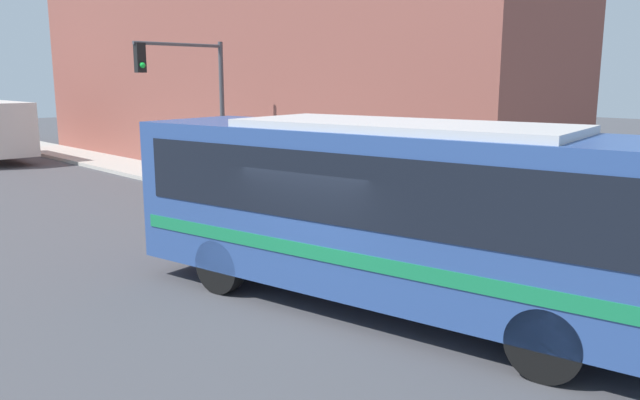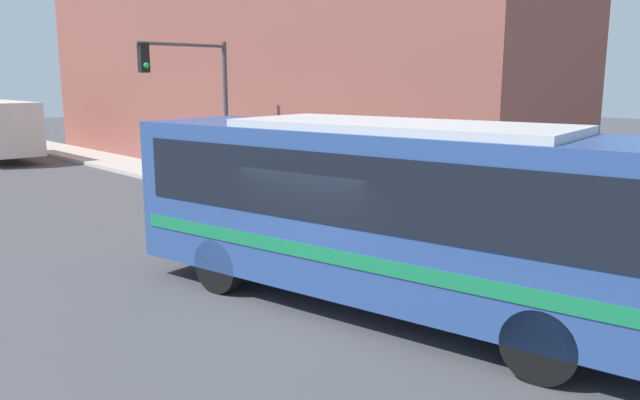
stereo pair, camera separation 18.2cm
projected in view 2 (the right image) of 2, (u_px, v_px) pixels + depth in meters
The scene contains 8 objects.
ground_plane at pixel (328, 309), 10.99m from camera, with size 120.00×120.00×0.00m, color #47474C.
sidewalk at pixel (122, 164), 29.19m from camera, with size 2.46×70.00×0.16m.
building_facade at pixel (250, 26), 27.61m from camera, with size 6.00×29.05×12.63m.
city_bus at pixel (397, 204), 10.54m from camera, with size 4.34×10.60×3.30m.
fire_hydrant at pixel (374, 208), 16.83m from camera, with size 0.27×0.36×0.83m.
traffic_light_pole at pixel (197, 89), 20.71m from camera, with size 3.28×0.35×5.08m.
parking_meter at pixel (276, 173), 19.76m from camera, with size 0.14×0.14×1.34m.
pedestrian_near_corner at pixel (261, 168), 20.76m from camera, with size 0.34×0.34×1.77m.
Camera 2 is at (-7.19, -7.54, 4.00)m, focal length 35.00 mm.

